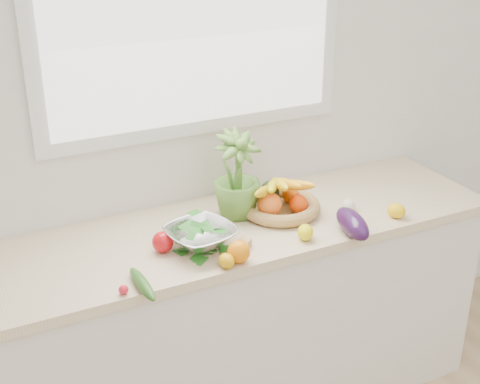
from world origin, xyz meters
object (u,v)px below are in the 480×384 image
colander_with_spinach (201,232)px  eggplant (352,224)px  potted_herb (237,174)px  fruit_basket (279,201)px  apple (163,242)px  cucumber (142,284)px

colander_with_spinach → eggplant: bearing=-16.2°
potted_herb → fruit_basket: potted_herb is taller
colander_with_spinach → apple: bearing=165.7°
eggplant → cucumber: size_ratio=1.04×
apple → eggplant: bearing=-15.9°
apple → cucumber: 0.26m
apple → cucumber: size_ratio=0.36×
cucumber → colander_with_spinach: colander_with_spinach is taller
cucumber → fruit_basket: fruit_basket is taller
colander_with_spinach → cucumber: bearing=-149.1°
apple → fruit_basket: fruit_basket is taller
apple → colander_with_spinach: size_ratio=0.27×
eggplant → fruit_basket: fruit_basket is taller
fruit_basket → cucumber: bearing=-156.6°
apple → fruit_basket: 0.55m
eggplant → colander_with_spinach: bearing=163.8°
apple → potted_herb: bearing=21.5°
cucumber → potted_herb: bearing=34.0°
potted_herb → fruit_basket: (0.17, -0.05, -0.13)m
potted_herb → colander_with_spinach: bearing=-142.5°
cucumber → colander_with_spinach: bearing=30.9°
eggplant → colander_with_spinach: size_ratio=0.78×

